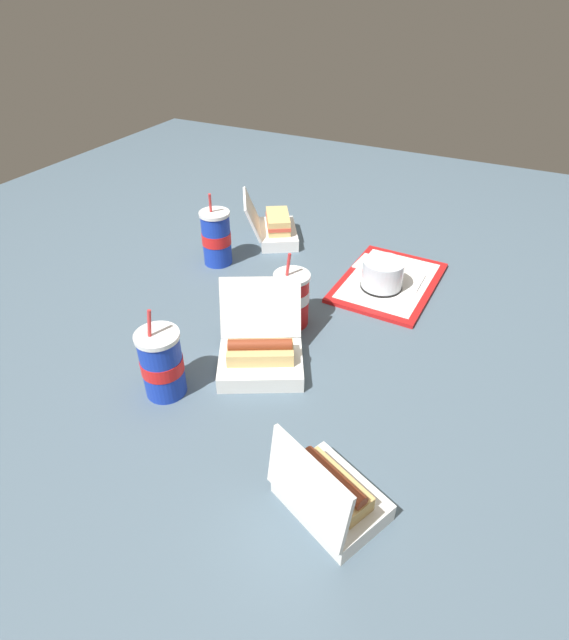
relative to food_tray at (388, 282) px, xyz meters
name	(u,v)px	position (x,y,z in m)	size (l,w,h in m)	color
ground_plane	(301,334)	(0.34, -0.13, -0.01)	(3.20, 3.20, 0.00)	#4C6070
food_tray	(388,282)	(0.00, 0.00, 0.00)	(0.38, 0.27, 0.01)	red
cake_container	(382,275)	(0.05, -0.01, 0.05)	(0.12, 0.12, 0.08)	black
ketchup_cup	(394,269)	(-0.05, 0.00, 0.02)	(0.04, 0.04, 0.02)	white
napkin_stack	(373,264)	(-0.07, -0.07, 0.01)	(0.10, 0.10, 0.00)	white
plastic_fork	(419,283)	(-0.02, 0.09, 0.01)	(0.11, 0.01, 0.01)	white
clamshell_hotdog_front	(261,354)	(0.50, -0.16, 0.03)	(0.28, 0.27, 0.18)	white
clamshell_sandwich_corner	(275,228)	(-0.11, -0.43, 0.04)	(0.26, 0.25, 0.15)	white
clamshell_hotdog_back	(329,493)	(0.77, 0.13, 0.03)	(0.20, 0.22, 0.17)	white
soda_cup_center	(292,298)	(0.30, -0.17, 0.07)	(0.09, 0.09, 0.21)	red
soda_cup_corner	(162,364)	(0.66, -0.31, 0.07)	(0.09, 0.09, 0.22)	#1938B7
soda_cup_right	(216,238)	(0.12, -0.52, 0.08)	(0.09, 0.09, 0.23)	#1938B7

